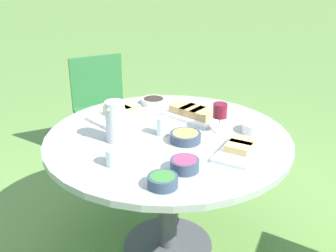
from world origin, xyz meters
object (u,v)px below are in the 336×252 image
(dining_table, at_px, (168,153))
(water_pitcher, at_px, (115,121))
(chair_near_right, at_px, (102,102))
(wine_glass, at_px, (220,112))

(dining_table, xyz_separation_m, water_pitcher, (0.20, -0.21, 0.22))
(chair_near_right, xyz_separation_m, wine_glass, (0.50, 1.30, 0.36))
(wine_glass, bearing_deg, water_pitcher, -46.93)
(chair_near_right, relative_size, wine_glass, 5.23)
(chair_near_right, height_order, wine_glass, wine_glass)
(dining_table, distance_m, chair_near_right, 1.29)
(dining_table, height_order, water_pitcher, water_pitcher)
(water_pitcher, xyz_separation_m, wine_glass, (-0.40, 0.42, 0.01))
(chair_near_right, relative_size, water_pitcher, 3.98)
(chair_near_right, bearing_deg, wine_glass, 69.02)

